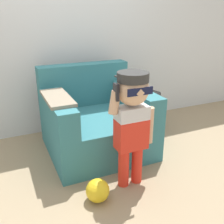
{
  "coord_description": "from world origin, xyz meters",
  "views": [
    {
      "loc": [
        -0.67,
        -2.27,
        1.45
      ],
      "look_at": [
        0.25,
        -0.2,
        0.56
      ],
      "focal_mm": 42.0,
      "sensor_mm": 36.0,
      "label": 1
    }
  ],
  "objects_px": {
    "side_table": "(148,107)",
    "toy_ball": "(98,190)",
    "armchair": "(95,121)",
    "person_child": "(132,113)"
  },
  "relations": [
    {
      "from": "armchair",
      "to": "side_table",
      "type": "xyz_separation_m",
      "value": [
        0.8,
        0.2,
        -0.03
      ]
    },
    {
      "from": "side_table",
      "to": "toy_ball",
      "type": "relative_size",
      "value": 2.53
    },
    {
      "from": "armchair",
      "to": "toy_ball",
      "type": "bearing_deg",
      "value": -109.59
    },
    {
      "from": "armchair",
      "to": "side_table",
      "type": "distance_m",
      "value": 0.82
    },
    {
      "from": "side_table",
      "to": "toy_ball",
      "type": "xyz_separation_m",
      "value": [
        -1.1,
        -1.04,
        -0.2
      ]
    },
    {
      "from": "armchair",
      "to": "toy_ball",
      "type": "xyz_separation_m",
      "value": [
        -0.3,
        -0.84,
        -0.22
      ]
    },
    {
      "from": "armchair",
      "to": "person_child",
      "type": "xyz_separation_m",
      "value": [
        0.05,
        -0.74,
        0.35
      ]
    },
    {
      "from": "armchair",
      "to": "side_table",
      "type": "relative_size",
      "value": 2.18
    },
    {
      "from": "person_child",
      "to": "side_table",
      "type": "distance_m",
      "value": 1.26
    },
    {
      "from": "person_child",
      "to": "toy_ball",
      "type": "height_order",
      "value": "person_child"
    }
  ]
}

